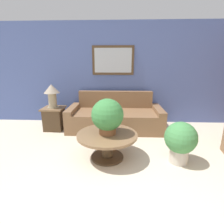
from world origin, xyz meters
TOP-DOWN VIEW (x-y plane):
  - wall_back at (-0.00, 3.33)m, footprint 7.79×0.09m
  - couch_main at (-0.15, 2.76)m, footprint 2.27×0.99m
  - coffee_table at (-0.24, 1.33)m, footprint 1.02×1.02m
  - side_table at (-1.64, 2.63)m, footprint 0.50×0.50m
  - table_lamp at (-1.64, 2.63)m, footprint 0.36×0.36m
  - potted_plant_on_table at (-0.24, 1.34)m, footprint 0.53×0.53m
  - potted_plant_floor at (0.95, 1.25)m, footprint 0.52×0.52m

SIDE VIEW (x-z plane):
  - side_table at x=-1.64m, z-range 0.01..0.56m
  - couch_main at x=-0.15m, z-range -0.16..0.73m
  - coffee_table at x=-0.24m, z-range 0.10..0.55m
  - potted_plant_floor at x=0.95m, z-range 0.05..0.75m
  - potted_plant_on_table at x=-0.24m, z-range 0.47..1.06m
  - table_lamp at x=-1.64m, z-range 0.63..1.19m
  - wall_back at x=0.00m, z-range 0.01..2.61m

